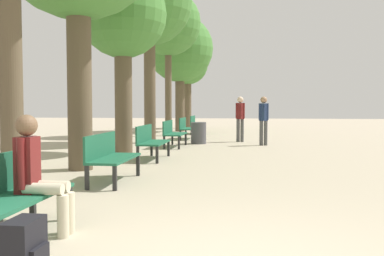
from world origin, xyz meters
TOP-DOWN VIEW (x-y plane):
  - bench_row_0 at (-2.09, 0.78)m, footprint 0.55×1.53m
  - bench_row_1 at (-2.09, 3.95)m, footprint 0.55×1.53m
  - bench_row_2 at (-2.09, 7.12)m, footprint 0.55×1.53m
  - bench_row_3 at (-2.09, 10.29)m, footprint 0.55×1.53m
  - bench_row_4 at (-2.09, 13.46)m, footprint 0.55×1.53m
  - bench_row_5 at (-2.09, 16.63)m, footprint 0.55×1.53m
  - tree_row_2 at (-3.15, 8.42)m, footprint 2.45×2.45m
  - tree_row_3 at (-3.15, 11.69)m, footprint 3.03×3.03m
  - tree_row_4 at (-3.15, 15.27)m, footprint 2.85×2.85m
  - tree_row_5 at (-3.15, 18.51)m, footprint 3.41×3.41m
  - tree_row_6 at (-3.15, 21.42)m, footprint 2.34×2.34m
  - person_seated at (-1.85, 0.92)m, footprint 0.59×0.33m
  - backpack at (-1.39, -0.20)m, footprint 0.26×0.36m
  - pedestrian_near at (0.04, 12.50)m, footprint 0.34×0.29m
  - pedestrian_mid at (0.84, 11.23)m, footprint 0.33×0.29m
  - trash_bin at (-1.39, 11.56)m, footprint 0.53×0.53m

SIDE VIEW (x-z plane):
  - backpack at x=-1.39m, z-range 0.00..0.47m
  - trash_bin at x=-1.39m, z-range 0.00..0.75m
  - bench_row_0 at x=-2.09m, z-range 0.06..0.91m
  - bench_row_1 at x=-2.09m, z-range 0.06..0.91m
  - bench_row_2 at x=-2.09m, z-range 0.06..0.91m
  - bench_row_3 at x=-2.09m, z-range 0.06..0.91m
  - bench_row_4 at x=-2.09m, z-range 0.06..0.91m
  - bench_row_5 at x=-2.09m, z-range 0.06..0.91m
  - person_seated at x=-1.85m, z-range 0.04..1.29m
  - pedestrian_mid at x=0.84m, z-range 0.12..1.76m
  - pedestrian_near at x=0.04m, z-range 0.12..1.78m
  - tree_row_6 at x=-3.15m, z-range 1.18..6.07m
  - tree_row_2 at x=-3.15m, z-range 1.22..6.32m
  - tree_row_5 at x=-3.15m, z-range 1.22..7.15m
  - tree_row_4 at x=-3.15m, z-range 1.71..8.05m
  - tree_row_3 at x=-3.15m, z-range 1.66..8.16m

